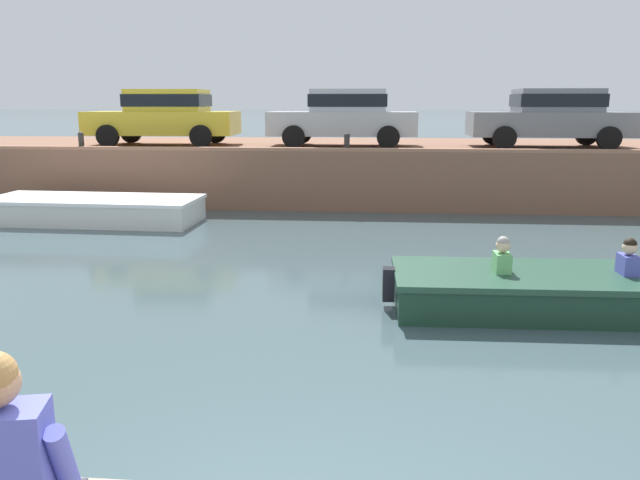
{
  "coord_description": "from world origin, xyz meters",
  "views": [
    {
      "loc": [
        0.09,
        -2.8,
        2.74
      ],
      "look_at": [
        -0.52,
        4.46,
        1.12
      ],
      "focal_mm": 35.0,
      "sensor_mm": 36.0,
      "label": 1
    }
  ],
  "objects_px": {
    "car_left_inner_silver": "(345,115)",
    "car_centre_grey": "(551,115)",
    "motorboat_passing": "(588,292)",
    "mooring_bollard_mid": "(347,141)",
    "car_leftmost_yellow": "(165,115)",
    "boat_moored_west_white": "(84,210)",
    "mooring_bollard_west": "(81,140)",
    "person_seated_left": "(11,479)"
  },
  "relations": [
    {
      "from": "mooring_bollard_mid",
      "to": "boat_moored_west_white",
      "type": "bearing_deg",
      "value": -161.1
    },
    {
      "from": "boat_moored_west_white",
      "to": "mooring_bollard_west",
      "type": "xyz_separation_m",
      "value": [
        -0.92,
        2.05,
        1.48
      ]
    },
    {
      "from": "mooring_bollard_mid",
      "to": "person_seated_left",
      "type": "distance_m",
      "value": 13.61
    },
    {
      "from": "car_leftmost_yellow",
      "to": "mooring_bollard_mid",
      "type": "distance_m",
      "value": 5.5
    },
    {
      "from": "car_left_inner_silver",
      "to": "person_seated_left",
      "type": "relative_size",
      "value": 4.19
    },
    {
      "from": "car_leftmost_yellow",
      "to": "car_left_inner_silver",
      "type": "bearing_deg",
      "value": -0.03
    },
    {
      "from": "boat_moored_west_white",
      "to": "car_left_inner_silver",
      "type": "xyz_separation_m",
      "value": [
        5.86,
        3.74,
        2.08
      ]
    },
    {
      "from": "mooring_bollard_west",
      "to": "mooring_bollard_mid",
      "type": "distance_m",
      "value": 6.91
    },
    {
      "from": "car_centre_grey",
      "to": "mooring_bollard_mid",
      "type": "relative_size",
      "value": 9.47
    },
    {
      "from": "motorboat_passing",
      "to": "car_left_inner_silver",
      "type": "bearing_deg",
      "value": 111.51
    },
    {
      "from": "motorboat_passing",
      "to": "car_left_inner_silver",
      "type": "height_order",
      "value": "car_left_inner_silver"
    },
    {
      "from": "motorboat_passing",
      "to": "mooring_bollard_mid",
      "type": "distance_m",
      "value": 8.51
    },
    {
      "from": "car_leftmost_yellow",
      "to": "mooring_bollard_west",
      "type": "distance_m",
      "value": 2.48
    },
    {
      "from": "car_left_inner_silver",
      "to": "car_leftmost_yellow",
      "type": "bearing_deg",
      "value": 179.97
    },
    {
      "from": "motorboat_passing",
      "to": "person_seated_left",
      "type": "bearing_deg",
      "value": -126.25
    },
    {
      "from": "car_left_inner_silver",
      "to": "car_centre_grey",
      "type": "xyz_separation_m",
      "value": [
        5.55,
        -0.0,
        0.0
      ]
    },
    {
      "from": "car_leftmost_yellow",
      "to": "car_left_inner_silver",
      "type": "xyz_separation_m",
      "value": [
        5.07,
        -0.0,
        -0.0
      ]
    },
    {
      "from": "motorboat_passing",
      "to": "boat_moored_west_white",
      "type": "bearing_deg",
      "value": 149.8
    },
    {
      "from": "car_centre_grey",
      "to": "mooring_bollard_west",
      "type": "height_order",
      "value": "car_centre_grey"
    },
    {
      "from": "motorboat_passing",
      "to": "car_leftmost_yellow",
      "type": "bearing_deg",
      "value": 133.22
    },
    {
      "from": "car_left_inner_silver",
      "to": "mooring_bollard_west",
      "type": "height_order",
      "value": "car_left_inner_silver"
    },
    {
      "from": "mooring_bollard_west",
      "to": "car_leftmost_yellow",
      "type": "bearing_deg",
      "value": 44.7
    },
    {
      "from": "car_centre_grey",
      "to": "person_seated_left",
      "type": "xyz_separation_m",
      "value": [
        -6.27,
        -15.26,
        -1.18
      ]
    },
    {
      "from": "car_left_inner_silver",
      "to": "mooring_bollard_west",
      "type": "relative_size",
      "value": 9.08
    },
    {
      "from": "boat_moored_west_white",
      "to": "car_centre_grey",
      "type": "relative_size",
      "value": 1.38
    },
    {
      "from": "boat_moored_west_white",
      "to": "person_seated_left",
      "type": "xyz_separation_m",
      "value": [
        5.14,
        -11.52,
        0.9
      ]
    },
    {
      "from": "mooring_bollard_west",
      "to": "person_seated_left",
      "type": "xyz_separation_m",
      "value": [
        6.06,
        -13.57,
        -0.57
      ]
    },
    {
      "from": "car_leftmost_yellow",
      "to": "mooring_bollard_west",
      "type": "bearing_deg",
      "value": -135.3
    },
    {
      "from": "boat_moored_west_white",
      "to": "mooring_bollard_mid",
      "type": "distance_m",
      "value": 6.51
    },
    {
      "from": "car_left_inner_silver",
      "to": "car_centre_grey",
      "type": "relative_size",
      "value": 0.96
    },
    {
      "from": "car_leftmost_yellow",
      "to": "mooring_bollard_mid",
      "type": "relative_size",
      "value": 9.38
    },
    {
      "from": "boat_moored_west_white",
      "to": "motorboat_passing",
      "type": "height_order",
      "value": "motorboat_passing"
    },
    {
      "from": "car_left_inner_silver",
      "to": "mooring_bollard_mid",
      "type": "bearing_deg",
      "value": -85.52
    },
    {
      "from": "car_centre_grey",
      "to": "car_leftmost_yellow",
      "type": "bearing_deg",
      "value": 179.98
    },
    {
      "from": "mooring_bollard_mid",
      "to": "person_seated_left",
      "type": "height_order",
      "value": "mooring_bollard_mid"
    },
    {
      "from": "car_leftmost_yellow",
      "to": "car_left_inner_silver",
      "type": "relative_size",
      "value": 1.03
    },
    {
      "from": "car_left_inner_silver",
      "to": "motorboat_passing",
      "type": "bearing_deg",
      "value": -68.49
    },
    {
      "from": "mooring_bollard_west",
      "to": "boat_moored_west_white",
      "type": "bearing_deg",
      "value": -65.91
    },
    {
      "from": "boat_moored_west_white",
      "to": "car_centre_grey",
      "type": "height_order",
      "value": "car_centre_grey"
    },
    {
      "from": "motorboat_passing",
      "to": "car_centre_grey",
      "type": "height_order",
      "value": "car_centre_grey"
    },
    {
      "from": "mooring_bollard_west",
      "to": "mooring_bollard_mid",
      "type": "height_order",
      "value": "same"
    },
    {
      "from": "motorboat_passing",
      "to": "mooring_bollard_mid",
      "type": "relative_size",
      "value": 12.93
    }
  ]
}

